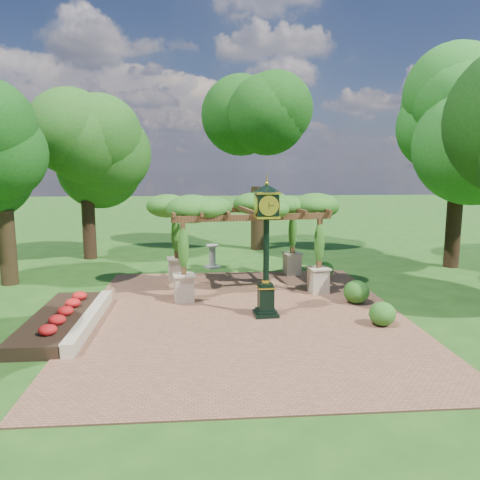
{
  "coord_description": "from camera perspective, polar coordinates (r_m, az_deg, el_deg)",
  "views": [
    {
      "loc": [
        -1.25,
        -13.06,
        4.7
      ],
      "look_at": [
        0.0,
        2.5,
        2.2
      ],
      "focal_mm": 35.0,
      "sensor_mm": 36.0,
      "label": 1
    }
  ],
  "objects": [
    {
      "name": "sundial",
      "position": [
        21.61,
        -3.39,
        -2.19
      ],
      "size": [
        0.8,
        0.8,
        1.09
      ],
      "rotation": [
        0.0,
        0.0,
        0.43
      ],
      "color": "gray",
      "rests_on": "ground"
    },
    {
      "name": "shrub_back",
      "position": [
        20.02,
        10.3,
        -3.55
      ],
      "size": [
        0.93,
        0.93,
        0.65
      ],
      "primitive_type": "ellipsoid",
      "rotation": [
        0.0,
        0.0,
        -0.35
      ],
      "color": "#2B631C",
      "rests_on": "brick_plaza"
    },
    {
      "name": "tree_west_near",
      "position": [
        20.39,
        -27.24,
        9.65
      ],
      "size": [
        4.31,
        4.31,
        7.65
      ],
      "color": "#372716",
      "rests_on": "ground"
    },
    {
      "name": "tree_west_far",
      "position": [
        24.63,
        -18.34,
        9.87
      ],
      "size": [
        4.45,
        4.45,
        7.61
      ],
      "color": "#321F13",
      "rests_on": "ground"
    },
    {
      "name": "shrub_mid",
      "position": [
        16.51,
        14.0,
        -6.15
      ],
      "size": [
        1.1,
        1.1,
        0.79
      ],
      "primitive_type": "ellipsoid",
      "rotation": [
        0.0,
        0.0,
        -0.32
      ],
      "color": "#245417",
      "rests_on": "brick_plaza"
    },
    {
      "name": "border_wall",
      "position": [
        14.68,
        -17.78,
        -9.21
      ],
      "size": [
        0.35,
        5.0,
        0.4
      ],
      "primitive_type": "cube",
      "color": "#C6B793",
      "rests_on": "ground"
    },
    {
      "name": "flower_bed",
      "position": [
        14.91,
        -21.19,
        -9.18
      ],
      "size": [
        1.5,
        5.0,
        0.36
      ],
      "primitive_type": "cube",
      "color": "red",
      "rests_on": "ground"
    },
    {
      "name": "tree_east_far",
      "position": [
        23.67,
        25.34,
        12.7
      ],
      "size": [
        4.83,
        4.83,
        9.51
      ],
      "color": "#311E13",
      "rests_on": "ground"
    },
    {
      "name": "pergola",
      "position": [
        17.79,
        0.5,
        3.51
      ],
      "size": [
        6.18,
        4.36,
        3.62
      ],
      "rotation": [
        0.0,
        0.0,
        0.14
      ],
      "color": "#C1AF8F",
      "rests_on": "brick_plaza"
    },
    {
      "name": "brick_plaza",
      "position": [
        14.87,
        0.47,
        -9.24
      ],
      "size": [
        10.0,
        12.0,
        0.04
      ],
      "primitive_type": "cube",
      "color": "brown",
      "rests_on": "ground"
    },
    {
      "name": "ground",
      "position": [
        13.94,
        0.84,
        -10.61
      ],
      "size": [
        120.0,
        120.0,
        0.0
      ],
      "primitive_type": "plane",
      "color": "#1E4714",
      "rests_on": "ground"
    },
    {
      "name": "shrub_front",
      "position": [
        14.5,
        16.96,
        -8.6
      ],
      "size": [
        0.8,
        0.8,
        0.7
      ],
      "primitive_type": "ellipsoid",
      "rotation": [
        0.0,
        0.0,
        -0.03
      ],
      "color": "#275D1A",
      "rests_on": "brick_plaza"
    },
    {
      "name": "pedestal_clock",
      "position": [
        14.31,
        3.23,
        0.27
      ],
      "size": [
        0.87,
        0.87,
        4.18
      ],
      "rotation": [
        0.0,
        0.0,
        0.06
      ],
      "color": "black",
      "rests_on": "brick_plaza"
    },
    {
      "name": "tree_north",
      "position": [
        26.18,
        2.24,
        12.34
      ],
      "size": [
        4.04,
        4.04,
        9.06
      ],
      "color": "#342514",
      "rests_on": "ground"
    }
  ]
}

